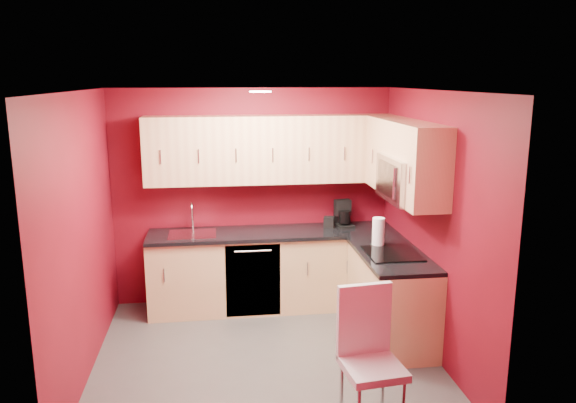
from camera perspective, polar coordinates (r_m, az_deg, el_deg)
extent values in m
plane|color=#454341|center=(5.57, -2.27, -15.46)|extent=(3.20, 3.20, 0.00)
plane|color=white|center=(4.92, -2.52, 11.18)|extent=(3.20, 3.20, 0.00)
plane|color=maroon|center=(6.56, -3.59, 0.49)|extent=(3.20, 0.00, 3.20)
plane|color=maroon|center=(3.69, -0.21, -9.16)|extent=(3.20, 0.00, 3.20)
plane|color=maroon|center=(5.22, -20.19, -3.42)|extent=(0.00, 3.00, 3.00)
plane|color=maroon|center=(5.48, 14.52, -2.30)|extent=(0.00, 3.00, 3.00)
cube|color=#ECBF87|center=(6.51, -1.54, -7.04)|extent=(2.80, 0.60, 0.87)
cube|color=#ECBF87|center=(5.86, 10.40, -9.53)|extent=(0.60, 1.30, 0.87)
cube|color=black|center=(6.36, -1.55, -3.22)|extent=(2.80, 0.63, 0.04)
cube|color=black|center=(5.69, 10.48, -5.34)|extent=(0.63, 1.27, 0.04)
cube|color=#E1B37F|center=(6.31, -1.73, 5.33)|extent=(2.80, 0.35, 0.75)
cube|color=#E1B37F|center=(6.11, 10.26, 4.90)|extent=(0.35, 0.57, 0.75)
cube|color=#E1B37F|center=(5.04, 14.25, 3.12)|extent=(0.35, 0.22, 0.75)
cube|color=#E1B37F|center=(5.46, 12.47, 6.14)|extent=(0.35, 0.76, 0.33)
cube|color=silver|center=(5.51, 12.05, 2.27)|extent=(0.40, 0.76, 0.42)
cube|color=black|center=(5.45, 10.16, 2.23)|extent=(0.02, 0.62, 0.33)
cylinder|color=silver|center=(5.23, 10.71, 1.78)|extent=(0.02, 0.02, 0.29)
cube|color=black|center=(5.65, 10.55, -5.21)|extent=(0.50, 0.55, 0.01)
cube|color=silver|center=(6.32, -9.69, -3.35)|extent=(0.52, 0.42, 0.02)
cylinder|color=silver|center=(6.48, -9.68, -1.72)|extent=(0.02, 0.02, 0.26)
torus|color=silver|center=(6.38, -9.74, -0.74)|extent=(0.02, 0.16, 0.16)
cylinder|color=silver|center=(6.33, -9.74, -1.41)|extent=(0.02, 0.02, 0.12)
cube|color=black|center=(6.22, -3.56, -8.01)|extent=(0.60, 0.02, 0.82)
cylinder|color=white|center=(5.22, -2.82, 11.09)|extent=(0.20, 0.20, 0.01)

